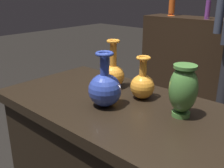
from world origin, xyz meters
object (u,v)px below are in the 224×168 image
(vase_centerpiece, at_px, (105,88))
(vase_tall_behind, at_px, (183,89))
(vase_right_accent, at_px, (142,85))
(shelf_vase_far_left, at_px, (172,2))
(shelf_vase_left, at_px, (208,10))
(vase_left_accent, at_px, (113,73))

(vase_centerpiece, bearing_deg, vase_tall_behind, 23.67)
(vase_centerpiece, xyz_separation_m, vase_right_accent, (0.07, 0.19, -0.02))
(shelf_vase_far_left, bearing_deg, vase_centerpiece, -66.44)
(vase_centerpiece, height_order, shelf_vase_left, shelf_vase_left)
(vase_tall_behind, distance_m, vase_right_accent, 0.25)
(vase_left_accent, bearing_deg, vase_right_accent, -6.49)
(vase_left_accent, bearing_deg, shelf_vase_far_left, 112.53)
(vase_right_accent, relative_size, shelf_vase_left, 1.04)
(vase_right_accent, bearing_deg, vase_tall_behind, -11.62)
(vase_centerpiece, bearing_deg, shelf_vase_left, 102.49)
(vase_tall_behind, xyz_separation_m, shelf_vase_left, (-0.80, 2.07, 0.17))
(vase_right_accent, bearing_deg, vase_centerpiece, -111.97)
(vase_right_accent, height_order, shelf_vase_far_left, shelf_vase_far_left)
(shelf_vase_far_left, bearing_deg, vase_left_accent, -67.47)
(vase_centerpiece, bearing_deg, vase_right_accent, 68.03)
(vase_centerpiece, height_order, shelf_vase_far_left, shelf_vase_far_left)
(vase_tall_behind, bearing_deg, vase_centerpiece, -156.33)
(vase_left_accent, bearing_deg, vase_tall_behind, -9.23)
(vase_centerpiece, xyz_separation_m, vase_left_accent, (-0.14, 0.21, -0.01))
(vase_tall_behind, height_order, shelf_vase_far_left, shelf_vase_far_left)
(vase_tall_behind, height_order, vase_right_accent, vase_tall_behind)
(vase_centerpiece, relative_size, vase_tall_behind, 1.13)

